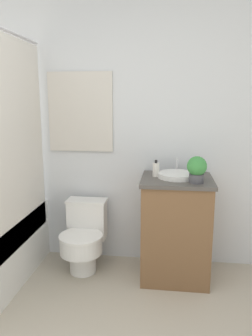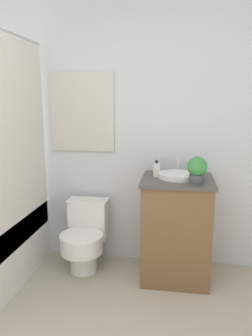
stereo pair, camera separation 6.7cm
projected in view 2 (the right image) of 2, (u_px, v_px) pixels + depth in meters
wall_back at (90, 127)px, 3.00m from camera, size 3.20×0.07×2.50m
toilet at (85, 236)px, 2.91m from camera, size 0.37×0.51×0.61m
vanity at (176, 228)px, 2.75m from camera, size 0.58×0.53×0.87m
sink at (178, 175)px, 2.68m from camera, size 0.32×0.36×0.13m
soap_bottle at (157, 170)px, 2.71m from camera, size 0.05×0.05×0.14m
potted_plant at (197, 169)px, 2.49m from camera, size 0.15×0.15×0.21m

